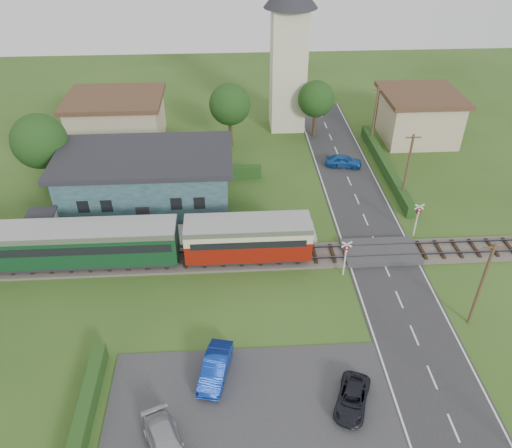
{
  "coord_description": "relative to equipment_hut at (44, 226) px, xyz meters",
  "views": [
    {
      "loc": [
        -2.25,
        -29.86,
        25.91
      ],
      "look_at": [
        -0.22,
        4.0,
        2.08
      ],
      "focal_mm": 35.0,
      "sensor_mm": 36.0,
      "label": 1
    }
  ],
  "objects": [
    {
      "name": "ground",
      "position": [
        18.0,
        -5.2,
        -1.75
      ],
      "size": [
        120.0,
        120.0,
        0.0
      ],
      "primitive_type": "plane",
      "color": "#2D4C19"
    },
    {
      "name": "railway_track",
      "position": [
        18.0,
        -3.2,
        -1.64
      ],
      "size": [
        76.0,
        3.2,
        0.49
      ],
      "color": "#4C443D",
      "rests_on": "ground"
    },
    {
      "name": "road",
      "position": [
        28.0,
        -5.2,
        -1.72
      ],
      "size": [
        6.0,
        70.0,
        0.05
      ],
      "primitive_type": "cube",
      "color": "#28282B",
      "rests_on": "ground"
    },
    {
      "name": "car_park",
      "position": [
        16.5,
        -17.2,
        -1.71
      ],
      "size": [
        17.0,
        9.0,
        0.08
      ],
      "primitive_type": "cube",
      "color": "#333335",
      "rests_on": "ground"
    },
    {
      "name": "crossing_deck",
      "position": [
        28.0,
        -3.2,
        -1.52
      ],
      "size": [
        6.2,
        3.4,
        0.45
      ],
      "primitive_type": "cube",
      "color": "#333335",
      "rests_on": "ground"
    },
    {
      "name": "platform",
      "position": [
        8.0,
        0.0,
        -1.52
      ],
      "size": [
        30.0,
        3.0,
        0.45
      ],
      "primitive_type": "cube",
      "color": "gray",
      "rests_on": "ground"
    },
    {
      "name": "equipment_hut",
      "position": [
        0.0,
        0.0,
        0.0
      ],
      "size": [
        2.3,
        2.3,
        2.55
      ],
      "color": "beige",
      "rests_on": "platform"
    },
    {
      "name": "station_building",
      "position": [
        8.0,
        5.79,
        0.95
      ],
      "size": [
        16.0,
        9.0,
        5.3
      ],
      "color": "#2B4041",
      "rests_on": "ground"
    },
    {
      "name": "train",
      "position": [
        0.23,
        -3.2,
        0.43
      ],
      "size": [
        43.2,
        2.9,
        3.4
      ],
      "color": "#232328",
      "rests_on": "ground"
    },
    {
      "name": "church_tower",
      "position": [
        23.0,
        22.8,
        8.48
      ],
      "size": [
        6.0,
        6.0,
        17.6
      ],
      "color": "beige",
      "rests_on": "ground"
    },
    {
      "name": "house_west",
      "position": [
        3.0,
        19.8,
        1.04
      ],
      "size": [
        10.8,
        8.8,
        5.5
      ],
      "color": "tan",
      "rests_on": "ground"
    },
    {
      "name": "house_east",
      "position": [
        38.0,
        18.8,
        1.05
      ],
      "size": [
        8.8,
        8.8,
        5.5
      ],
      "color": "tan",
      "rests_on": "ground"
    },
    {
      "name": "hedge_carpark",
      "position": [
        7.0,
        -17.2,
        -1.15
      ],
      "size": [
        0.8,
        9.0,
        1.2
      ],
      "primitive_type": "cube",
      "color": "#193814",
      "rests_on": "ground"
    },
    {
      "name": "hedge_roadside",
      "position": [
        32.2,
        10.8,
        -1.15
      ],
      "size": [
        0.8,
        18.0,
        1.2
      ],
      "primitive_type": "cube",
      "color": "#193814",
      "rests_on": "ground"
    },
    {
      "name": "hedge_station",
      "position": [
        8.0,
        10.3,
        -1.1
      ],
      "size": [
        22.0,
        0.8,
        1.3
      ],
      "primitive_type": "cube",
      "color": "#193814",
      "rests_on": "ground"
    },
    {
      "name": "tree_a",
      "position": [
        -2.0,
        8.8,
        3.63
      ],
      "size": [
        5.2,
        5.2,
        8.0
      ],
      "color": "#332316",
      "rests_on": "ground"
    },
    {
      "name": "tree_b",
      "position": [
        16.0,
        17.8,
        3.27
      ],
      "size": [
        4.6,
        4.6,
        7.34
      ],
      "color": "#332316",
      "rests_on": "ground"
    },
    {
      "name": "tree_c",
      "position": [
        26.0,
        19.8,
        2.91
      ],
      "size": [
        4.2,
        4.2,
        6.78
      ],
      "color": "#332316",
      "rests_on": "ground"
    },
    {
      "name": "utility_pole_b",
      "position": [
        32.2,
        -11.2,
        1.88
      ],
      "size": [
        1.4,
        0.22,
        7.0
      ],
      "color": "#473321",
      "rests_on": "ground"
    },
    {
      "name": "utility_pole_c",
      "position": [
        32.2,
        4.8,
        1.88
      ],
      "size": [
        1.4,
        0.22,
        7.0
      ],
      "color": "#473321",
      "rests_on": "ground"
    },
    {
      "name": "utility_pole_d",
      "position": [
        32.2,
        16.8,
        1.88
      ],
      "size": [
        1.4,
        0.22,
        7.0
      ],
      "color": "#473321",
      "rests_on": "ground"
    },
    {
      "name": "crossing_signal_near",
      "position": [
        24.4,
        -5.61,
        0.39
      ],
      "size": [
        0.84,
        0.28,
        3.28
      ],
      "color": "silver",
      "rests_on": "ground"
    },
    {
      "name": "crossing_signal_far",
      "position": [
        31.6,
        -0.81,
        0.39
      ],
      "size": [
        0.84,
        0.28,
        3.28
      ],
      "color": "silver",
      "rests_on": "ground"
    },
    {
      "name": "streetlamp_west",
      "position": [
        -4.0,
        14.8,
        1.29
      ],
      "size": [
        0.3,
        0.3,
        5.15
      ],
      "color": "#3F3F47",
      "rests_on": "ground"
    },
    {
      "name": "streetlamp_east",
      "position": [
        34.0,
        21.8,
        1.29
      ],
      "size": [
        0.3,
        0.3,
        5.15
      ],
      "color": "#3F3F47",
      "rests_on": "ground"
    },
    {
      "name": "car_on_road",
      "position": [
        28.0,
        11.99,
        -1.04
      ],
      "size": [
        4.07,
        2.27,
        1.31
      ],
      "primitive_type": "imported",
      "rotation": [
        0.0,
        0.0,
        1.37
      ],
      "color": "#184E9F",
      "rests_on": "road"
    },
    {
      "name": "car_park_blue",
      "position": [
        14.44,
        -14.7,
        -0.98
      ],
      "size": [
        2.35,
        4.38,
        1.37
      ],
      "primitive_type": "imported",
      "rotation": [
        0.0,
        0.0,
        -0.23
      ],
      "color": "navy",
      "rests_on": "car_park"
    },
    {
      "name": "car_park_silver",
      "position": [
        11.81,
        -19.7,
        -1.03
      ],
      "size": [
        3.32,
        4.74,
        1.28
      ],
      "primitive_type": "imported",
      "rotation": [
        0.0,
        0.0,
        0.39
      ],
      "color": "#A5A6AC",
      "rests_on": "car_park"
    },
    {
      "name": "car_park_dark",
      "position": [
        22.5,
        -17.32,
        -1.15
      ],
      "size": [
        3.02,
        4.12,
        1.04
      ],
      "primitive_type": "imported",
      "rotation": [
        0.0,
        0.0,
        -0.39
      ],
      "color": "black",
      "rests_on": "car_park"
    },
    {
      "name": "pedestrian_near",
      "position": [
        14.23,
        -0.8,
        -0.41
      ],
      "size": [
        0.66,
        0.44,
        1.78
      ],
      "primitive_type": "imported",
      "rotation": [
        0.0,
        0.0,
        3.12
      ],
      "color": "gray",
      "rests_on": "platform"
    },
    {
      "name": "pedestrian_far",
      "position": [
        0.45,
        -0.08,
        -0.43
      ],
      "size": [
        0.86,
        0.99,
        1.74
      ],
      "primitive_type": "imported",
      "rotation": [
        0.0,
        0.0,
        1.84
      ],
      "color": "gray",
      "rests_on": "platform"
    }
  ]
}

